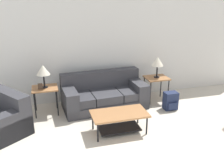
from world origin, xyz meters
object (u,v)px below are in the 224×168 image
side_table_right (156,80)px  coffee_table (119,118)px  couch (104,95)px  side_table_left (45,90)px  table_lamp_left (43,70)px  table_lamp_right (158,62)px  backpack (171,101)px

side_table_right → coffee_table: bearing=-137.5°
couch → coffee_table: size_ratio=1.85×
side_table_left → table_lamp_left: 0.46m
side_table_right → table_lamp_left: size_ratio=1.21×
side_table_right → table_lamp_right: table_lamp_right is taller
coffee_table → side_table_right: bearing=42.5°
couch → side_table_right: bearing=0.0°
side_table_left → backpack: 2.91m
side_table_left → table_lamp_left: table_lamp_left is taller
side_table_left → backpack: side_table_left is taller
table_lamp_left → side_table_right: bearing=-0.0°
couch → table_lamp_left: (-1.35, 0.00, 0.73)m
couch → side_table_left: (-1.35, 0.00, 0.26)m
side_table_left → side_table_right: (2.71, 0.00, 0.00)m
coffee_table → backpack: backpack is taller
table_lamp_left → table_lamp_right: size_ratio=1.00×
side_table_left → table_lamp_right: (2.71, 0.00, 0.46)m
coffee_table → side_table_right: side_table_right is taller
side_table_left → side_table_right: 2.71m
couch → table_lamp_left: bearing=180.0°
coffee_table → table_lamp_right: bearing=42.5°
coffee_table → backpack: (1.48, 0.68, -0.10)m
backpack → coffee_table: bearing=-155.4°
couch → coffee_table: 1.25m
coffee_table → side_table_left: size_ratio=1.74×
backpack → side_table_right: bearing=101.9°
table_lamp_right → backpack: bearing=-78.1°
table_lamp_right → backpack: (0.12, -0.57, -0.82)m
coffee_table → backpack: bearing=24.6°
backpack → couch: bearing=158.9°
side_table_right → couch: bearing=-180.0°
backpack → table_lamp_right: bearing=101.9°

